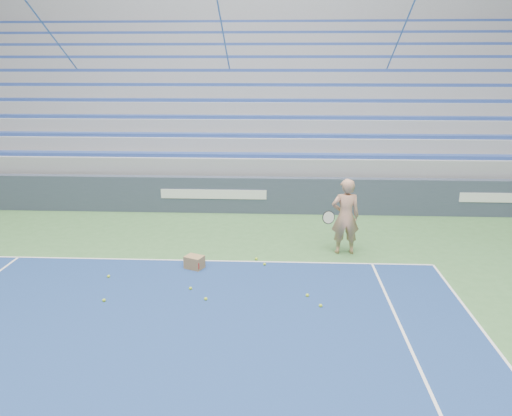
{
  "coord_description": "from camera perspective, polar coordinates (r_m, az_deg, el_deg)",
  "views": [
    {
      "loc": [
        2.0,
        1.25,
        4.36
      ],
      "look_at": [
        1.45,
        12.38,
        1.15
      ],
      "focal_mm": 35.0,
      "sensor_mm": 36.0,
      "label": 1
    }
  ],
  "objects": [
    {
      "name": "sponsor_barrier",
      "position": [
        15.26,
        -4.79,
        1.54
      ],
      "size": [
        30.0,
        0.32,
        1.1
      ],
      "color": "#353E50",
      "rests_on": "ground"
    },
    {
      "name": "bleachers",
      "position": [
        20.55,
        -2.83,
        10.45
      ],
      "size": [
        31.0,
        9.15,
        7.3
      ],
      "color": "gray",
      "rests_on": "ground"
    },
    {
      "name": "tennis_player",
      "position": [
        11.94,
        10.16,
        -0.96
      ],
      "size": [
        0.95,
        0.86,
        1.83
      ],
      "color": "tan",
      "rests_on": "ground"
    },
    {
      "name": "ball_box",
      "position": [
        11.2,
        -7.05,
        -6.18
      ],
      "size": [
        0.47,
        0.43,
        0.29
      ],
      "color": "olive",
      "rests_on": "ground"
    },
    {
      "name": "tennis_ball_0",
      "position": [
        11.14,
        -16.5,
        -7.5
      ],
      "size": [
        0.07,
        0.07,
        0.07
      ],
      "primitive_type": "sphere",
      "color": "#B2DA2C",
      "rests_on": "ground"
    },
    {
      "name": "tennis_ball_1",
      "position": [
        11.61,
        0.03,
        -5.83
      ],
      "size": [
        0.07,
        0.07,
        0.07
      ],
      "primitive_type": "sphere",
      "color": "#B2DA2C",
      "rests_on": "ground"
    },
    {
      "name": "tennis_ball_2",
      "position": [
        9.92,
        5.89,
        -9.9
      ],
      "size": [
        0.07,
        0.07,
        0.07
      ],
      "primitive_type": "sphere",
      "color": "#B2DA2C",
      "rests_on": "ground"
    },
    {
      "name": "tennis_ball_3",
      "position": [
        10.23,
        -7.49,
        -9.1
      ],
      "size": [
        0.07,
        0.07,
        0.07
      ],
      "primitive_type": "sphere",
      "color": "#B2DA2C",
      "rests_on": "ground"
    },
    {
      "name": "tennis_ball_4",
      "position": [
        11.31,
        0.99,
        -6.44
      ],
      "size": [
        0.07,
        0.07,
        0.07
      ],
      "primitive_type": "sphere",
      "color": "#B2DA2C",
      "rests_on": "ground"
    },
    {
      "name": "tennis_ball_5",
      "position": [
        9.78,
        -5.76,
        -10.3
      ],
      "size": [
        0.07,
        0.07,
        0.07
      ],
      "primitive_type": "sphere",
      "color": "#B2DA2C",
      "rests_on": "ground"
    },
    {
      "name": "tennis_ball_6",
      "position": [
        9.56,
        7.39,
        -11.01
      ],
      "size": [
        0.07,
        0.07,
        0.07
      ],
      "primitive_type": "sphere",
      "color": "#B2DA2C",
      "rests_on": "ground"
    },
    {
      "name": "tennis_ball_7",
      "position": [
        10.1,
        -16.98,
        -10.06
      ],
      "size": [
        0.07,
        0.07,
        0.07
      ],
      "primitive_type": "sphere",
      "color": "#B2DA2C",
      "rests_on": "ground"
    }
  ]
}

